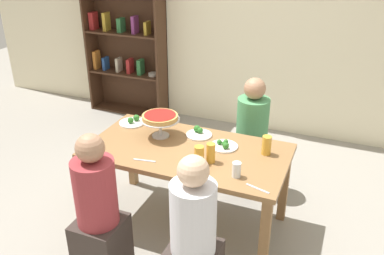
{
  "coord_description": "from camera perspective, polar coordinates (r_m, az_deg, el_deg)",
  "views": [
    {
      "loc": [
        1.15,
        -2.71,
        2.36
      ],
      "look_at": [
        0.0,
        0.1,
        0.89
      ],
      "focal_mm": 38.58,
      "sensor_mm": 36.0,
      "label": 1
    }
  ],
  "objects": [
    {
      "name": "water_glass_clear_near",
      "position": [
        2.99,
        6.17,
        -5.82
      ],
      "size": [
        0.06,
        0.06,
        0.11
      ],
      "primitive_type": "cylinder",
      "color": "white",
      "rests_on": "dining_table"
    },
    {
      "name": "salad_plate_far_diner",
      "position": [
        3.38,
        4.44,
        -2.49
      ],
      "size": [
        0.23,
        0.23,
        0.07
      ],
      "color": "white",
      "rests_on": "dining_table"
    },
    {
      "name": "bookshelf",
      "position": [
        5.68,
        -9.27,
        12.95
      ],
      "size": [
        1.1,
        0.3,
        2.21
      ],
      "color": "#422819",
      "rests_on": "ground_plane"
    },
    {
      "name": "cutlery_knife_near",
      "position": [
        3.21,
        -6.6,
        -4.54
      ],
      "size": [
        0.18,
        0.04,
        0.0
      ],
      "primitive_type": "cube",
      "rotation": [
        0.0,
        0.0,
        0.16
      ],
      "color": "silver",
      "rests_on": "dining_table"
    },
    {
      "name": "rear_partition",
      "position": [
        5.13,
        9.21,
        14.76
      ],
      "size": [
        8.0,
        0.12,
        2.8
      ],
      "primitive_type": "cube",
      "color": "beige",
      "rests_on": "ground_plane"
    },
    {
      "name": "beer_glass_amber_short",
      "position": [
        3.13,
        0.99,
        -3.81
      ],
      "size": [
        0.07,
        0.07,
        0.14
      ],
      "primitive_type": "cylinder",
      "color": "gold",
      "rests_on": "dining_table"
    },
    {
      "name": "diner_near_left",
      "position": [
        3.1,
        -12.82,
        -11.88
      ],
      "size": [
        0.34,
        0.34,
        1.15
      ],
      "rotation": [
        0.0,
        0.0,
        1.57
      ],
      "color": "#382D28",
      "rests_on": "ground_plane"
    },
    {
      "name": "salad_plate_near_diner",
      "position": [
        3.82,
        -8.23,
        0.81
      ],
      "size": [
        0.23,
        0.23,
        0.07
      ],
      "color": "white",
      "rests_on": "dining_table"
    },
    {
      "name": "diner_far_right",
      "position": [
        4.01,
        8.16,
        -2.15
      ],
      "size": [
        0.34,
        0.34,
        1.15
      ],
      "rotation": [
        0.0,
        0.0,
        -1.57
      ],
      "color": "#382D28",
      "rests_on": "ground_plane"
    },
    {
      "name": "diner_near_right",
      "position": [
        2.81,
        0.15,
        -15.75
      ],
      "size": [
        0.34,
        0.34,
        1.15
      ],
      "rotation": [
        0.0,
        0.0,
        1.57
      ],
      "color": "#382D28",
      "rests_on": "ground_plane"
    },
    {
      "name": "dining_table",
      "position": [
        3.4,
        -0.64,
        -4.37
      ],
      "size": [
        1.63,
        0.86,
        0.74
      ],
      "color": "olive",
      "rests_on": "ground_plane"
    },
    {
      "name": "beer_glass_amber_spare",
      "position": [
        3.3,
        10.27,
        -2.42
      ],
      "size": [
        0.07,
        0.07,
        0.16
      ],
      "primitive_type": "cylinder",
      "color": "gold",
      "rests_on": "dining_table"
    },
    {
      "name": "ground_plane",
      "position": [
        3.77,
        -0.59,
        -12.91
      ],
      "size": [
        12.0,
        12.0,
        0.0
      ],
      "primitive_type": "plane",
      "color": "gray"
    },
    {
      "name": "cutlery_fork_near",
      "position": [
        2.9,
        9.05,
        -8.34
      ],
      "size": [
        0.18,
        0.07,
        0.0
      ],
      "primitive_type": "cube",
      "rotation": [
        0.0,
        0.0,
        -0.3
      ],
      "color": "silver",
      "rests_on": "dining_table"
    },
    {
      "name": "salad_plate_spare",
      "position": [
        3.57,
        0.96,
        -0.78
      ],
      "size": [
        0.23,
        0.23,
        0.07
      ],
      "color": "white",
      "rests_on": "dining_table"
    },
    {
      "name": "beer_glass_amber_tall",
      "position": [
        3.14,
        2.62,
        -3.52
      ],
      "size": [
        0.07,
        0.07,
        0.16
      ],
      "primitive_type": "cylinder",
      "color": "gold",
      "rests_on": "dining_table"
    },
    {
      "name": "deep_dish_pizza_stand",
      "position": [
        3.5,
        -4.44,
        1.24
      ],
      "size": [
        0.34,
        0.34,
        0.2
      ],
      "color": "silver",
      "rests_on": "dining_table"
    }
  ]
}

